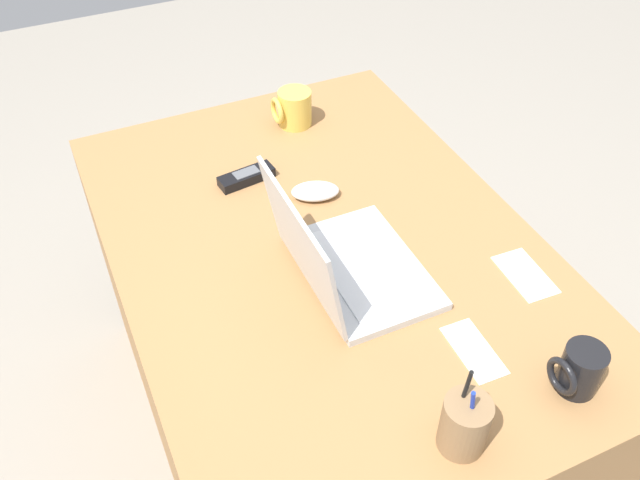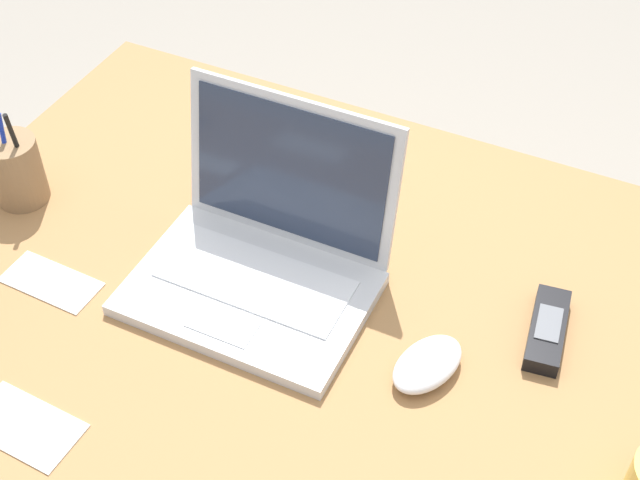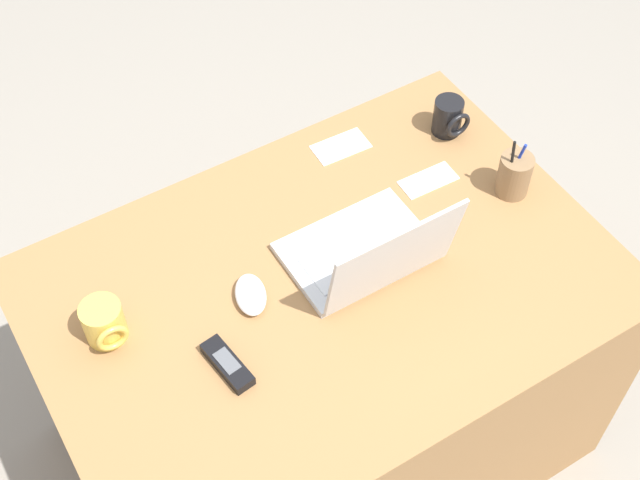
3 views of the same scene
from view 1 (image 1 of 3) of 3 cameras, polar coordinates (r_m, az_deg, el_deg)
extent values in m
plane|color=gray|center=(2.03, 0.42, -15.70)|extent=(6.00, 6.00, 0.00)
cube|color=#9E7042|center=(1.73, 0.48, -9.35)|extent=(1.25, 0.86, 0.74)
cube|color=silver|center=(1.39, 3.59, -2.47)|extent=(0.32, 0.22, 0.02)
cube|color=silver|center=(1.38, 2.88, -2.41)|extent=(0.26, 0.11, 0.00)
cube|color=silver|center=(1.41, 6.08, -1.35)|extent=(0.09, 0.05, 0.00)
cube|color=silver|center=(1.27, -1.54, -0.56)|extent=(0.31, 0.05, 0.22)
cube|color=#283347|center=(1.27, -1.33, -0.46)|extent=(0.28, 0.04, 0.19)
ellipsoid|color=white|center=(1.57, -0.40, 4.08)|extent=(0.10, 0.13, 0.03)
cylinder|color=#E0BC4C|center=(1.79, -2.11, 10.90)|extent=(0.09, 0.09, 0.09)
torus|color=#E0BC4C|center=(1.78, -3.59, 10.67)|extent=(0.07, 0.01, 0.07)
cylinder|color=black|center=(1.26, 20.87, -10.01)|extent=(0.07, 0.07, 0.09)
torus|color=black|center=(1.24, 19.45, -10.63)|extent=(0.07, 0.01, 0.07)
cube|color=black|center=(1.62, -6.13, 5.24)|extent=(0.06, 0.14, 0.02)
cube|color=#595B60|center=(1.62, -6.17, 5.60)|extent=(0.04, 0.06, 0.00)
cylinder|color=olive|center=(1.14, 12.09, -14.70)|extent=(0.08, 0.08, 0.11)
cylinder|color=#1933B2|center=(1.11, 12.49, -13.87)|extent=(0.01, 0.03, 0.13)
cylinder|color=black|center=(1.11, 11.81, -12.95)|extent=(0.01, 0.02, 0.14)
cube|color=white|center=(1.45, 16.69, -2.78)|extent=(0.14, 0.08, 0.00)
cube|color=white|center=(1.30, 12.67, -8.95)|extent=(0.14, 0.07, 0.00)
camera|label=2|loc=(1.74, 22.57, 37.65)|focal=49.94mm
camera|label=3|loc=(1.71, -65.42, 45.39)|focal=49.50mm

